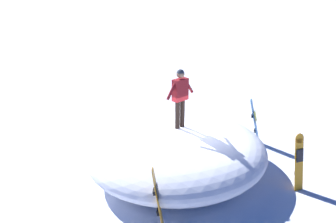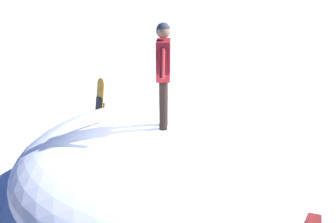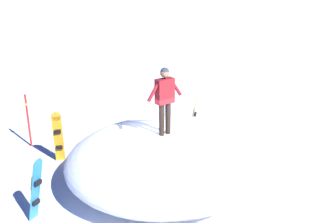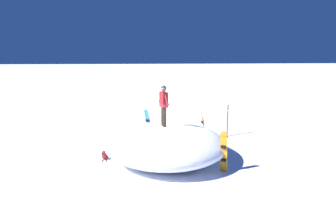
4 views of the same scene
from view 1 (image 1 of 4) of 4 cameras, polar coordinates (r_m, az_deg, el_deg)
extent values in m
plane|color=white|center=(11.89, 4.19, -9.47)|extent=(240.00, 240.00, 0.00)
ellipsoid|color=white|center=(11.61, 1.42, -5.98)|extent=(6.63, 6.44, 1.50)
cylinder|color=black|center=(11.27, 2.16, -0.23)|extent=(0.14, 0.14, 0.86)
cylinder|color=black|center=(11.14, 1.43, -0.49)|extent=(0.14, 0.14, 0.86)
cube|color=maroon|center=(10.95, 1.85, 3.29)|extent=(0.52, 0.35, 0.64)
sphere|color=#936B4C|center=(10.81, 1.88, 5.64)|extent=(0.23, 0.23, 0.23)
cylinder|color=maroon|center=(11.15, 3.06, 3.92)|extent=(0.41, 0.20, 0.53)
cylinder|color=maroon|center=(10.71, 0.59, 3.20)|extent=(0.41, 0.20, 0.53)
sphere|color=#333842|center=(10.80, 1.88, 5.76)|extent=(0.22, 0.22, 0.22)
cube|color=#2672BF|center=(13.84, 12.93, -1.73)|extent=(0.47, 0.47, 1.54)
cylinder|color=#2672BF|center=(13.58, 12.41, 1.34)|extent=(0.25, 0.24, 0.26)
cube|color=yellow|center=(13.73, 12.98, -0.67)|extent=(0.23, 0.23, 0.37)
cube|color=black|center=(13.74, 12.57, -0.62)|extent=(0.20, 0.20, 0.12)
cube|color=black|center=(13.95, 12.94, -2.79)|extent=(0.20, 0.20, 0.12)
cube|color=orange|center=(9.32, -1.45, -13.37)|extent=(0.35, 0.36, 1.59)
cylinder|color=orange|center=(8.90, -2.25, -9.17)|extent=(0.18, 0.26, 0.27)
cube|color=black|center=(9.16, -1.55, -11.91)|extent=(0.17, 0.23, 0.38)
cube|color=black|center=(9.17, -2.01, -11.89)|extent=(0.17, 0.21, 0.12)
cube|color=black|center=(9.49, -1.45, -14.78)|extent=(0.17, 0.21, 0.12)
cube|color=orange|center=(11.47, 19.03, -7.53)|extent=(0.30, 0.29, 1.55)
cylinder|color=orange|center=(11.22, 19.10, -3.80)|extent=(0.29, 0.08, 0.28)
cube|color=black|center=(11.35, 19.16, -6.28)|extent=(0.24, 0.09, 0.37)
cube|color=black|center=(11.40, 18.91, -6.12)|extent=(0.20, 0.10, 0.12)
cube|color=black|center=(11.60, 18.86, -8.73)|extent=(0.20, 0.10, 0.12)
ellipsoid|color=maroon|center=(14.16, -2.35, -3.28)|extent=(0.45, 0.30, 0.32)
ellipsoid|color=maroon|center=(14.26, -1.61, -3.32)|extent=(0.13, 0.22, 0.16)
cube|color=maroon|center=(14.11, -2.36, -2.78)|extent=(0.38, 0.25, 0.06)
cylinder|color=maroon|center=(14.21, -3.38, -3.87)|extent=(0.31, 0.04, 0.04)
cylinder|color=maroon|center=(14.08, -3.14, -4.12)|extent=(0.31, 0.04, 0.04)
camera|label=2|loc=(15.72, 18.28, 13.17)|focal=41.81mm
camera|label=3|loc=(19.69, -2.50, 19.89)|focal=41.41mm
camera|label=4|loc=(12.90, -63.28, 3.06)|focal=32.22mm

